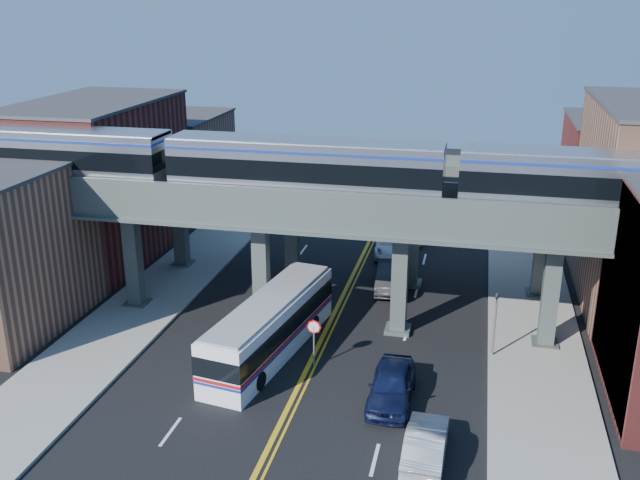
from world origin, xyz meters
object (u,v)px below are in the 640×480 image
(car_lane_b, at_px, (392,274))
(car_lane_d, at_px, (412,229))
(transit_train, at_px, (305,167))
(car_lane_a, at_px, (392,385))
(car_parked_curb, at_px, (426,444))
(car_lane_c, at_px, (394,244))
(stop_sign, at_px, (314,336))
(traffic_signal, at_px, (495,318))
(transit_bus, at_px, (270,327))

(car_lane_b, relative_size, car_lane_d, 1.05)
(transit_train, distance_m, car_lane_a, 12.66)
(car_parked_curb, bearing_deg, car_lane_c, -78.76)
(stop_sign, relative_size, car_lane_a, 0.53)
(car_lane_c, bearing_deg, stop_sign, -102.93)
(traffic_signal, height_order, car_lane_d, traffic_signal)
(transit_train, xyz_separation_m, car_lane_b, (4.22, 6.35, -8.32))
(stop_sign, relative_size, transit_bus, 0.23)
(car_parked_curb, bearing_deg, traffic_signal, -104.76)
(traffic_signal, relative_size, car_lane_b, 0.74)
(car_parked_curb, bearing_deg, stop_sign, -45.50)
(car_lane_d, bearing_deg, transit_bus, -107.43)
(stop_sign, height_order, traffic_signal, traffic_signal)
(traffic_signal, xyz_separation_m, transit_bus, (-11.49, -2.01, -0.79))
(stop_sign, relative_size, traffic_signal, 0.64)
(traffic_signal, xyz_separation_m, car_lane_d, (-6.13, 18.60, -1.54))
(car_lane_a, xyz_separation_m, car_lane_b, (-1.71, 13.76, 0.06))
(car_lane_c, relative_size, car_lane_d, 1.12)
(traffic_signal, bearing_deg, car_parked_curb, -105.80)
(transit_train, bearing_deg, transit_bus, -103.18)
(car_lane_c, height_order, car_parked_curb, car_lane_c)
(stop_sign, bearing_deg, transit_bus, 159.07)
(car_lane_a, bearing_deg, stop_sign, 150.35)
(traffic_signal, relative_size, transit_bus, 0.35)
(stop_sign, distance_m, car_lane_c, 17.71)
(traffic_signal, distance_m, car_parked_curb, 10.04)
(transit_train, height_order, traffic_signal, transit_train)
(traffic_signal, relative_size, car_lane_d, 0.78)
(car_lane_c, bearing_deg, car_lane_d, 70.26)
(transit_train, bearing_deg, car_parked_curb, -55.77)
(transit_bus, height_order, car_parked_curb, transit_bus)
(car_lane_d, bearing_deg, car_parked_curb, -85.90)
(stop_sign, height_order, car_lane_b, stop_sign)
(traffic_signal, distance_m, transit_bus, 11.69)
(traffic_signal, bearing_deg, car_lane_a, -130.51)
(transit_bus, distance_m, car_lane_d, 21.30)
(transit_train, bearing_deg, car_lane_b, 56.40)
(car_lane_b, bearing_deg, transit_train, -127.50)
(transit_bus, height_order, car_lane_b, transit_bus)
(stop_sign, height_order, transit_bus, transit_bus)
(car_lane_c, xyz_separation_m, car_parked_curb, (4.34, -24.13, -0.06))
(car_lane_a, distance_m, car_lane_c, 20.15)
(car_lane_c, distance_m, car_parked_curb, 24.52)
(transit_bus, distance_m, car_lane_c, 17.20)
(traffic_signal, bearing_deg, car_lane_d, 108.25)
(car_lane_b, bearing_deg, car_lane_a, -86.82)
(transit_train, xyz_separation_m, stop_sign, (1.65, -5.00, -7.47))
(transit_train, bearing_deg, car_lane_d, 75.08)
(car_lane_a, height_order, car_lane_b, car_lane_b)
(car_lane_a, bearing_deg, traffic_signal, 49.31)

